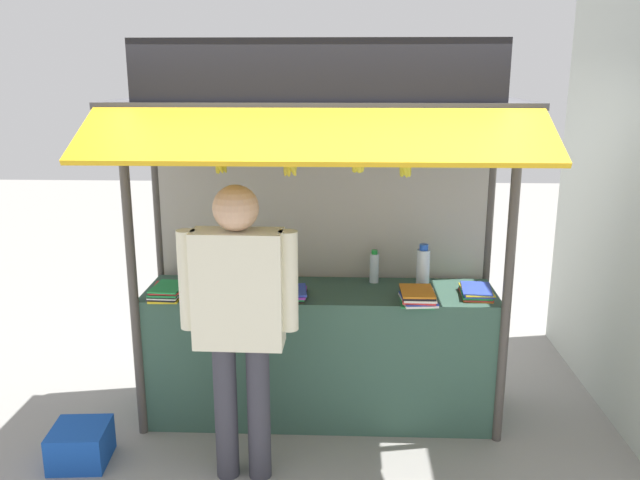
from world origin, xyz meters
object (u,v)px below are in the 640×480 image
(plastic_crate, at_px, (81,445))
(vendor_person, at_px, (239,309))
(banana_bunch_inner_left, at_px, (358,162))
(water_bottle_right, at_px, (186,265))
(banana_bunch_leftmost, at_px, (406,163))
(water_bottle_back_right, at_px, (423,269))
(magazine_stack_far_right, at_px, (418,296))
(water_bottle_far_left, at_px, (374,267))
(magazine_stack_center, at_px, (167,291))
(water_bottle_mid_right, at_px, (220,262))
(banana_bunch_inner_right, at_px, (290,162))
(banana_bunch_rightmost, at_px, (221,161))
(magazine_stack_left, at_px, (476,292))
(magazine_stack_front_left, at_px, (289,293))

(plastic_crate, bearing_deg, vendor_person, -5.23)
(banana_bunch_inner_left, bearing_deg, vendor_person, -151.84)
(water_bottle_right, distance_m, banana_bunch_leftmost, 1.77)
(water_bottle_back_right, distance_m, banana_bunch_inner_left, 0.99)
(magazine_stack_far_right, bearing_deg, water_bottle_far_left, 123.76)
(water_bottle_right, relative_size, magazine_stack_center, 0.76)
(vendor_person, bearing_deg, plastic_crate, 175.97)
(water_bottle_mid_right, xyz_separation_m, banana_bunch_inner_right, (0.55, -0.54, 0.78))
(water_bottle_far_left, xyz_separation_m, banana_bunch_rightmost, (-0.94, -0.58, 0.82))
(banana_bunch_rightmost, xyz_separation_m, banana_bunch_inner_left, (0.80, 0.00, -0.00))
(magazine_stack_center, xyz_separation_m, banana_bunch_rightmost, (0.43, -0.22, 0.89))
(magazine_stack_center, distance_m, banana_bunch_inner_left, 1.53)
(magazine_stack_center, xyz_separation_m, banana_bunch_inner_right, (0.83, -0.22, 0.88))
(magazine_stack_left, bearing_deg, banana_bunch_rightmost, -168.68)
(water_bottle_far_left, height_order, magazine_stack_front_left, water_bottle_far_left)
(water_bottle_mid_right, relative_size, magazine_stack_left, 1.04)
(magazine_stack_center, distance_m, banana_bunch_leftmost, 1.76)
(plastic_crate, bearing_deg, banana_bunch_leftmost, 7.54)
(water_bottle_right, distance_m, plastic_crate, 1.34)
(magazine_stack_center, xyz_separation_m, vendor_person, (0.57, -0.57, 0.10))
(banana_bunch_leftmost, distance_m, vendor_person, 1.27)
(magazine_stack_front_left, relative_size, banana_bunch_inner_right, 0.95)
(water_bottle_back_right, bearing_deg, banana_bunch_inner_left, -137.07)
(water_bottle_far_left, xyz_separation_m, vendor_person, (-0.80, -0.94, 0.03))
(water_bottle_back_right, distance_m, magazine_stack_front_left, 0.91)
(water_bottle_mid_right, bearing_deg, banana_bunch_inner_left, -29.99)
(water_bottle_far_left, xyz_separation_m, magazine_stack_left, (0.66, -0.26, -0.08))
(water_bottle_far_left, relative_size, magazine_stack_center, 0.78)
(magazine_stack_left, height_order, plastic_crate, magazine_stack_left)
(water_bottle_back_right, xyz_separation_m, magazine_stack_far_right, (-0.05, -0.24, -0.11))
(banana_bunch_inner_left, bearing_deg, banana_bunch_rightmost, -179.98)
(magazine_stack_left, height_order, banana_bunch_leftmost, banana_bunch_leftmost)
(vendor_person, bearing_deg, banana_bunch_leftmost, 21.91)
(banana_bunch_rightmost, xyz_separation_m, banana_bunch_inner_right, (0.41, 0.00, -0.00))
(banana_bunch_leftmost, distance_m, plastic_crate, 2.63)
(water_bottle_right, bearing_deg, banana_bunch_leftmost, -21.71)
(water_bottle_mid_right, relative_size, magazine_stack_far_right, 1.01)
(magazine_stack_center, height_order, magazine_stack_left, magazine_stack_center)
(water_bottle_back_right, xyz_separation_m, banana_bunch_leftmost, (-0.18, -0.42, 0.77))
(water_bottle_back_right, bearing_deg, water_bottle_mid_right, 175.06)
(magazine_stack_left, relative_size, plastic_crate, 0.88)
(magazine_stack_left, height_order, vendor_person, vendor_person)
(magazine_stack_center, bearing_deg, water_bottle_back_right, 6.98)
(water_bottle_mid_right, xyz_separation_m, vendor_person, (0.28, -0.90, -0.00))
(water_bottle_back_right, xyz_separation_m, banana_bunch_inner_left, (-0.45, -0.42, 0.78))
(magazine_stack_front_left, height_order, vendor_person, vendor_person)
(water_bottle_far_left, bearing_deg, magazine_stack_left, -21.64)
(water_bottle_far_left, bearing_deg, banana_bunch_leftmost, -76.19)
(water_bottle_mid_right, xyz_separation_m, water_bottle_far_left, (1.07, 0.04, -0.03))
(magazine_stack_far_right, xyz_separation_m, plastic_crate, (-2.09, -0.45, -0.84))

